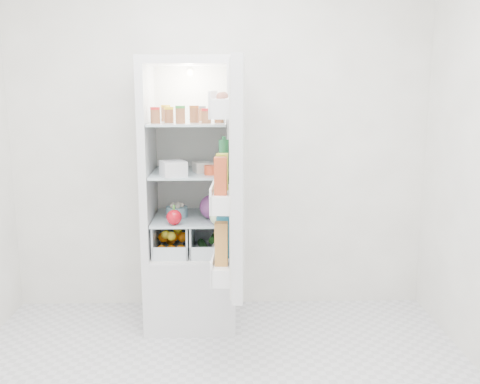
{
  "coord_description": "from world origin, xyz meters",
  "views": [
    {
      "loc": [
        0.05,
        -2.34,
        1.61
      ],
      "look_at": [
        0.13,
        0.95,
        0.96
      ],
      "focal_mm": 40.0,
      "sensor_mm": 36.0,
      "label": 1
    }
  ],
  "objects_px": {
    "refrigerator": "(191,226)",
    "mushroom_bowl": "(177,212)",
    "fridge_door": "(233,181)",
    "red_cabbage": "(212,207)"
  },
  "relations": [
    {
      "from": "refrigerator",
      "to": "red_cabbage",
      "type": "height_order",
      "value": "refrigerator"
    },
    {
      "from": "mushroom_bowl",
      "to": "red_cabbage",
      "type": "bearing_deg",
      "value": -15.41
    },
    {
      "from": "refrigerator",
      "to": "fridge_door",
      "type": "distance_m",
      "value": 0.82
    },
    {
      "from": "fridge_door",
      "to": "mushroom_bowl",
      "type": "bearing_deg",
      "value": 35.94
    },
    {
      "from": "refrigerator",
      "to": "mushroom_bowl",
      "type": "height_order",
      "value": "refrigerator"
    },
    {
      "from": "refrigerator",
      "to": "red_cabbage",
      "type": "bearing_deg",
      "value": -39.48
    },
    {
      "from": "red_cabbage",
      "to": "fridge_door",
      "type": "bearing_deg",
      "value": -75.06
    },
    {
      "from": "mushroom_bowl",
      "to": "fridge_door",
      "type": "xyz_separation_m",
      "value": [
        0.38,
        -0.58,
        0.31
      ]
    },
    {
      "from": "red_cabbage",
      "to": "fridge_door",
      "type": "distance_m",
      "value": 0.6
    },
    {
      "from": "refrigerator",
      "to": "mushroom_bowl",
      "type": "xyz_separation_m",
      "value": [
        -0.09,
        -0.06,
        0.12
      ]
    }
  ]
}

